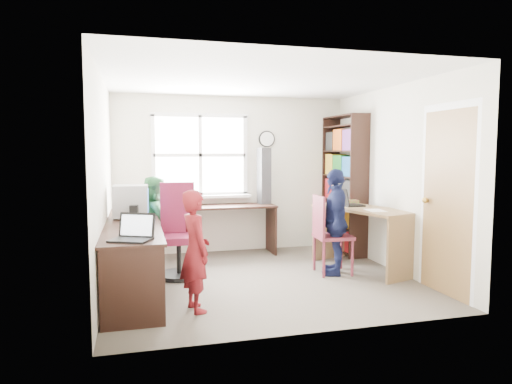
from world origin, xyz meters
TOP-DOWN VIEW (x-y plane):
  - room at (0.01, 0.10)m, footprint 3.64×3.44m
  - l_desk at (-1.31, -0.28)m, footprint 2.38×2.95m
  - right_desk at (1.45, 0.16)m, footprint 1.04×1.54m
  - bookshelf at (1.65, 1.19)m, footprint 0.30×1.02m
  - swivel_chair at (-0.96, 0.44)m, footprint 0.56×0.56m
  - wooden_chair at (0.89, 0.05)m, footprint 0.46×0.46m
  - crt_monitor at (-1.52, 0.46)m, footprint 0.42×0.38m
  - laptop_left at (-1.49, -0.98)m, footprint 0.44×0.41m
  - laptop_right at (1.34, 0.43)m, footprint 0.31×0.37m
  - speaker_a at (-1.48, 0.23)m, footprint 0.10×0.10m
  - speaker_b at (-1.52, 0.78)m, footprint 0.11×0.11m
  - cd_tower at (0.45, 1.47)m, footprint 0.20×0.19m
  - game_box at (1.45, 0.69)m, footprint 0.30×0.30m
  - paper_a at (-1.48, -0.43)m, footprint 0.27×0.32m
  - paper_b at (1.46, -0.12)m, footprint 0.24×0.32m
  - potted_plant at (-0.72, 1.40)m, footprint 0.17×0.14m
  - person_red at (-0.91, -0.88)m, footprint 0.37×0.49m
  - person_green at (-1.22, 0.81)m, footprint 0.48×0.61m
  - person_navy at (0.98, 0.02)m, footprint 0.62×0.85m

SIDE VIEW (x-z plane):
  - l_desk at x=-1.31m, z-range 0.08..0.83m
  - swivel_chair at x=-0.96m, z-range -0.08..1.08m
  - wooden_chair at x=0.89m, z-range 0.04..1.04m
  - right_desk at x=1.45m, z-range 0.18..1.00m
  - person_red at x=-0.91m, z-range 0.00..1.19m
  - person_green at x=-1.22m, z-range 0.00..1.24m
  - person_navy at x=0.98m, z-range 0.00..1.34m
  - paper_a at x=-1.48m, z-range 0.75..0.75m
  - laptop_left at x=-1.49m, z-range 0.69..0.93m
  - paper_b at x=1.46m, z-range 0.81..0.82m
  - speaker_a at x=-1.48m, z-range 0.75..0.93m
  - speaker_b at x=-1.52m, z-range 0.75..0.93m
  - game_box at x=1.45m, z-range 0.81..0.87m
  - laptop_right at x=1.34m, z-range 0.75..1.00m
  - potted_plant at x=-0.72m, z-range 0.75..1.05m
  - crt_monitor at x=-1.52m, z-range 0.75..1.15m
  - bookshelf at x=1.65m, z-range -0.05..2.05m
  - cd_tower at x=0.45m, z-range 0.75..1.61m
  - room at x=0.01m, z-range 0.00..2.44m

